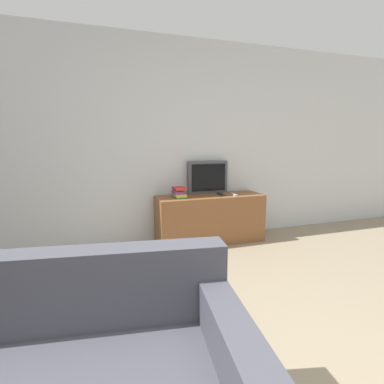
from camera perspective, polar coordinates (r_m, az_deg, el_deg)
name	(u,v)px	position (r m, az deg, el deg)	size (l,w,h in m)	color
wall_back	(149,142)	(3.88, -8.27, 9.35)	(9.00, 0.06, 2.60)	silver
tv_stand	(210,219)	(3.95, 3.44, -5.09)	(1.40, 0.45, 0.62)	brown
television	(208,177)	(4.03, 3.00, 2.85)	(0.55, 0.09, 0.44)	#4C4C51
book_stack	(179,193)	(3.72, -2.49, -0.13)	(0.16, 0.23, 0.13)	#2D753D
remote_on_stand	(221,194)	(3.92, 5.55, -0.43)	(0.05, 0.20, 0.02)	#2D2D2D
remote_secondary	(234,195)	(3.90, 8.01, -0.53)	(0.05, 0.16, 0.02)	#B7B7B7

